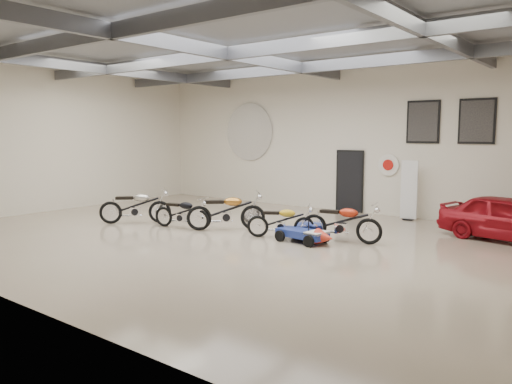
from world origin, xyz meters
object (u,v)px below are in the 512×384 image
Objects in this scene: motorcycle_black at (181,212)px; motorcycle_gold at (226,210)px; vintage_car at (510,219)px; banner_stand at (409,191)px; go_kart at (306,231)px; motorcycle_red at (341,221)px; motorcycle_silver at (135,206)px; motorcycle_yellow at (281,221)px.

motorcycle_gold reaches higher than motorcycle_black.
banner_stand is at bearing 76.86° from vintage_car.
motorcycle_gold is 0.63× the size of vintage_car.
motorcycle_red is at bearing 52.92° from go_kart.
motorcycle_silver is 1.19× the size of motorcycle_yellow.
go_kart is (5.62, 0.83, -0.25)m from motorcycle_silver.
vintage_car is at bearing 5.10° from motorcycle_yellow.
vintage_car is (6.72, 3.26, 0.02)m from motorcycle_gold.
motorcycle_black is 0.90× the size of motorcycle_red.
vintage_car is at bearing -17.29° from motorcycle_gold.
banner_stand is 1.16× the size of go_kart.
motorcycle_gold is at bearing -26.01° from motorcycle_silver.
motorcycle_yellow is 0.87× the size of motorcycle_red.
vintage_car is at bearing 45.67° from go_kart.
motorcycle_silver reaches higher than go_kart.
vintage_car is (3.20, -1.50, -0.36)m from banner_stand.
motorcycle_yellow is at bearing 135.20° from vintage_car.
banner_stand is 0.93× the size of motorcycle_red.
motorcycle_yellow is 0.51× the size of vintage_car.
motorcycle_red is (-0.18, -4.16, -0.42)m from banner_stand.
motorcycle_black is 3.11m from motorcycle_yellow.
motorcycle_black reaches higher than motorcycle_yellow.
banner_stand is 1.04× the size of motorcycle_black.
vintage_car is at bearing 26.50° from motorcycle_red.
motorcycle_black is 4.68m from motorcycle_red.
motorcycle_gold is at bearing 154.03° from motorcycle_yellow.
go_kart is 5.21m from vintage_car.
banner_stand is 4.19m from motorcycle_red.
motorcycle_red is at bearing 140.16° from vintage_car.
motorcycle_silver is at bearing -178.24° from motorcycle_red.
motorcycle_silver is 3.03m from motorcycle_gold.
vintage_car is (3.38, 2.66, 0.06)m from motorcycle_red.
vintage_car is at bearing 15.37° from motorcycle_black.
motorcycle_silver is at bearing 125.32° from vintage_car.
go_kart is at bearing -144.73° from motorcycle_red.
motorcycle_silver is at bearing -143.11° from banner_stand.
motorcycle_gold is 7.47m from vintage_car.
vintage_car is at bearing -29.62° from banner_stand.
banner_stand is at bearing -1.73° from motorcycle_silver.
vintage_car is (4.87, 3.19, 0.13)m from motorcycle_yellow.
motorcycle_gold is at bearing 16.18° from motorcycle_black.
motorcycle_black is at bearing -135.77° from banner_stand.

